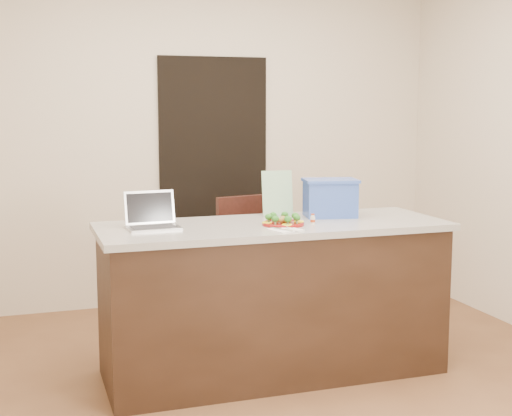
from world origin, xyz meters
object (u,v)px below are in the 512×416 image
object	(u,v)px
laptop	(151,218)
chair	(250,259)
island	(273,298)
plate	(283,223)
napkin	(285,230)
blue_box	(330,198)
yogurt_bottle	(313,220)

from	to	relation	value
laptop	chair	xyz separation A→B (m)	(0.78, 0.58, -0.41)
laptop	chair	bearing A→B (deg)	33.07
island	plate	bearing A→B (deg)	-70.76
napkin	laptop	size ratio (longest dim) A/B	0.51
napkin	blue_box	size ratio (longest dim) A/B	0.42
laptop	blue_box	xyz separation A→B (m)	(1.13, 0.06, 0.06)
yogurt_bottle	blue_box	distance (m)	0.33
blue_box	chair	size ratio (longest dim) A/B	0.37
plate	yogurt_bottle	bearing A→B (deg)	-6.90
napkin	yogurt_bottle	bearing A→B (deg)	33.48
island	chair	size ratio (longest dim) A/B	2.08
napkin	blue_box	world-z (taller)	blue_box
yogurt_bottle	plate	bearing A→B (deg)	173.10
laptop	blue_box	world-z (taller)	blue_box
napkin	chair	bearing A→B (deg)	84.59
plate	chair	world-z (taller)	chair
island	yogurt_bottle	xyz separation A→B (m)	(0.21, -0.11, 0.48)
plate	chair	size ratio (longest dim) A/B	0.25
yogurt_bottle	laptop	xyz separation A→B (m)	(-0.92, 0.18, 0.03)
napkin	yogurt_bottle	xyz separation A→B (m)	(0.23, 0.15, 0.02)
island	yogurt_bottle	size ratio (longest dim) A/B	33.46
laptop	chair	distance (m)	1.05
island	blue_box	bearing A→B (deg)	16.71
plate	blue_box	bearing A→B (deg)	28.25
island	blue_box	world-z (taller)	blue_box
island	blue_box	size ratio (longest dim) A/B	5.59
island	chair	bearing A→B (deg)	84.31
yogurt_bottle	blue_box	xyz separation A→B (m)	(0.21, 0.23, 0.09)
plate	napkin	bearing A→B (deg)	-106.32
napkin	chair	xyz separation A→B (m)	(0.09, 0.90, -0.36)
island	laptop	xyz separation A→B (m)	(-0.71, 0.07, 0.51)
napkin	yogurt_bottle	distance (m)	0.27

